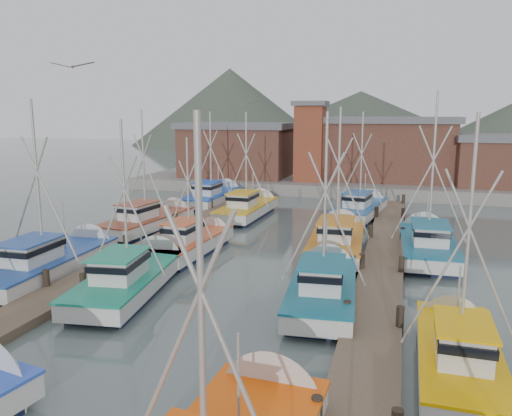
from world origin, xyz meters
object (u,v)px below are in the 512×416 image
(lookout_tower, at_px, (310,141))
(boat_12, at_px, (249,208))
(boat_4, at_px, (135,276))
(boat_8, at_px, (194,242))

(lookout_tower, xyz_separation_m, boat_12, (-2.32, -14.71, -4.87))
(boat_12, bearing_deg, lookout_tower, 82.81)
(boat_4, xyz_separation_m, boat_12, (0.03, 18.56, 0.00))
(boat_8, bearing_deg, boat_12, 93.23)
(boat_4, distance_m, boat_12, 18.56)
(boat_8, height_order, boat_12, boat_12)
(lookout_tower, relative_size, boat_8, 1.02)
(lookout_tower, relative_size, boat_4, 0.89)
(boat_4, xyz_separation_m, boat_8, (0.12, 6.89, -0.00))
(boat_8, distance_m, boat_12, 11.66)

